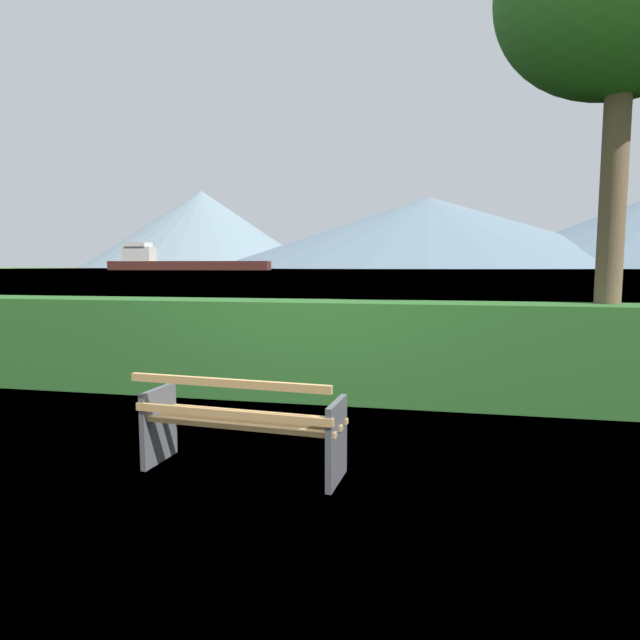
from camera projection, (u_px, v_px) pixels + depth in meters
ground_plane at (245, 470)px, 4.62m from camera, size 1400.00×1400.00×0.00m
water_surface at (427, 269)px, 303.19m from camera, size 620.00×620.00×0.00m
park_bench at (241, 424)px, 4.52m from camera, size 1.77×0.71×0.87m
hedge_row at (311, 349)px, 7.16m from camera, size 13.69×0.84×1.30m
cargo_ship_large at (177, 262)px, 241.88m from camera, size 74.32×14.18×12.57m
distant_hills at (453, 230)px, 531.05m from camera, size 782.26×430.68×86.14m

